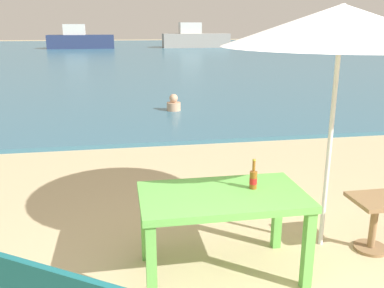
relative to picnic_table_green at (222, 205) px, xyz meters
name	(u,v)px	position (x,y,z in m)	size (l,w,h in m)	color
sea_water	(131,53)	(0.20, 29.06, -0.61)	(120.00, 50.00, 0.08)	#386B84
picnic_table_green	(222,205)	(0.00, 0.00, 0.00)	(1.40, 0.80, 0.76)	#60B24C
beer_bottle_amber	(253,178)	(0.28, 0.06, 0.20)	(0.07, 0.07, 0.26)	brown
patio_umbrella	(341,26)	(1.11, 0.31, 1.47)	(2.10, 2.10, 2.30)	silver
side_table_wood	(375,217)	(1.54, 0.13, -0.30)	(0.44, 0.44, 0.54)	olive
swimmer_person	(174,104)	(0.49, 6.86, -0.41)	(0.34, 0.34, 0.41)	tan
boat_barge	(195,39)	(6.25, 35.20, 0.22)	(6.07, 1.66, 2.21)	gray
boat_ferry	(80,40)	(-3.97, 35.40, 0.17)	(5.68, 1.55, 2.06)	navy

